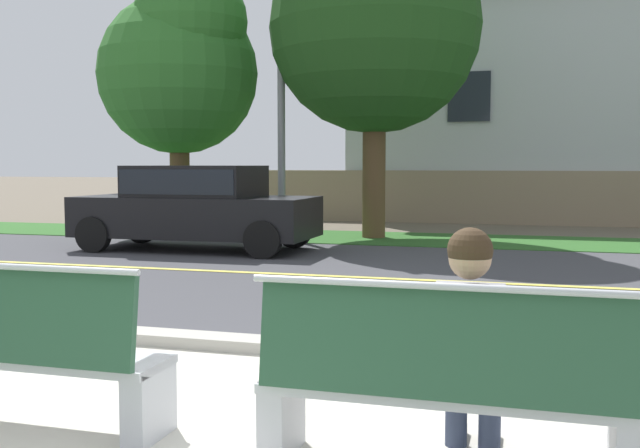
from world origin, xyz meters
TOP-DOWN VIEW (x-y plane):
  - ground_plane at (0.00, 8.00)m, footprint 140.00×140.00m
  - sidewalk_pavement at (0.00, 0.40)m, footprint 44.00×3.60m
  - curb_edge at (0.00, 2.35)m, footprint 44.00×0.30m
  - street_asphalt at (0.00, 6.50)m, footprint 52.00×8.00m
  - road_centre_line at (0.00, 6.50)m, footprint 48.00×0.14m
  - far_verge_grass at (0.00, 11.93)m, footprint 48.00×2.80m
  - bench_left at (-1.25, 0.25)m, footprint 1.85×0.48m
  - bench_right at (1.25, 0.25)m, footprint 1.85×0.48m
  - seated_person_grey at (1.37, 0.42)m, footprint 0.52×0.68m
  - car_black_near at (-4.22, 8.90)m, footprint 4.30×1.86m
  - streetlamp at (-3.49, 11.72)m, footprint 0.24×2.10m
  - shade_tree_far_left at (-5.98, 11.89)m, footprint 3.59×3.59m
  - shade_tree_left at (-1.45, 11.93)m, footprint 4.42×4.42m
  - garden_wall at (-1.12, 16.52)m, footprint 13.00×0.36m
  - house_across_street at (2.72, 19.72)m, footprint 13.13×6.91m

SIDE VIEW (x-z plane):
  - ground_plane at x=0.00m, z-range 0.00..0.00m
  - street_asphalt at x=0.00m, z-range 0.00..0.01m
  - sidewalk_pavement at x=0.00m, z-range 0.00..0.01m
  - far_verge_grass at x=0.00m, z-range 0.00..0.02m
  - road_centre_line at x=0.00m, z-range 0.01..0.01m
  - curb_edge at x=0.00m, z-range 0.00..0.11m
  - bench_left at x=-1.25m, z-range -0.05..0.96m
  - bench_right at x=1.25m, z-range -0.05..0.96m
  - seated_person_grey at x=1.37m, z-range 0.05..1.30m
  - garden_wall at x=-1.12m, z-range 0.00..1.40m
  - car_black_near at x=-4.22m, z-range 0.08..1.62m
  - house_across_street at x=2.72m, z-range 0.04..6.70m
  - shade_tree_far_left at x=-5.98m, z-range 0.88..6.81m
  - streetlamp at x=-3.49m, z-range 0.52..8.38m
  - shade_tree_left at x=-1.45m, z-range 1.09..8.38m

